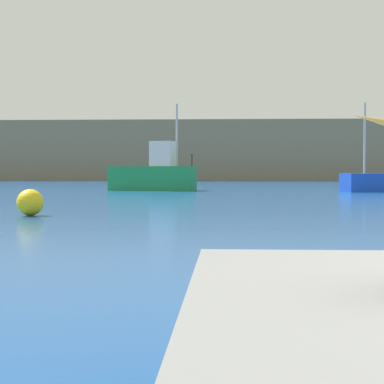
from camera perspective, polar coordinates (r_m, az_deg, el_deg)
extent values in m
cube|color=#7F755B|center=(74.60, 5.18, 3.47)|extent=(140.00, 11.26, 6.34)
cylinder|color=#B2B2B2|center=(38.10, 14.49, 4.49)|extent=(0.12, 0.12, 3.90)
cube|color=#1E8C4C|center=(39.11, -3.40, 1.17)|extent=(5.18, 2.58, 1.41)
cube|color=silver|center=(38.92, -2.47, 3.27)|extent=(1.50, 1.70, 1.44)
cylinder|color=#B2B2B2|center=(38.73, -1.30, 4.87)|extent=(0.12, 0.12, 3.59)
cylinder|color=#3F382D|center=(38.45, -0.02, 2.73)|extent=(0.10, 0.10, 0.70)
sphere|color=yellow|center=(18.68, -13.62, -0.87)|extent=(0.73, 0.73, 0.73)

